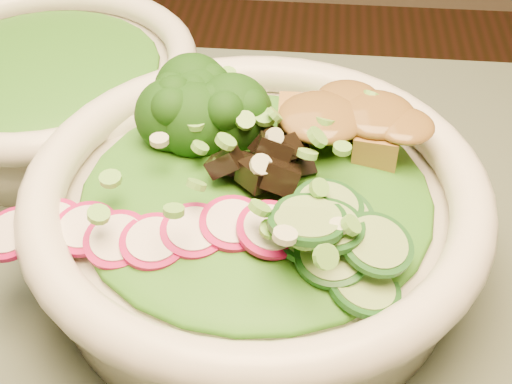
{
  "coord_description": "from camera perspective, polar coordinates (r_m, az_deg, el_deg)",
  "views": [
    {
      "loc": [
        -0.12,
        -0.24,
        1.13
      ],
      "look_at": [
        -0.15,
        0.11,
        0.82
      ],
      "focal_mm": 50.0,
      "sensor_mm": 36.0,
      "label": 1
    }
  ],
  "objects": [
    {
      "name": "scallion_garnish",
      "position": [
        0.45,
        0.0,
        2.79
      ],
      "size": [
        0.22,
        0.22,
        0.03
      ],
      "primitive_type": null,
      "color": "#68B540",
      "rests_on": "salad_bowl"
    },
    {
      "name": "side_lettuce",
      "position": [
        0.64,
        -16.71,
        9.79
      ],
      "size": [
        0.18,
        0.18,
        0.02
      ],
      "primitive_type": "ellipsoid",
      "color": "#2B6916",
      "rests_on": "side_bowl"
    },
    {
      "name": "radish_slices",
      "position": [
        0.44,
        -7.95,
        -3.48
      ],
      "size": [
        0.13,
        0.08,
        0.02
      ],
      "primitive_type": null,
      "rotation": [
        0.0,
        0.0,
        -0.33
      ],
      "color": "#A70C4A",
      "rests_on": "salad_bowl"
    },
    {
      "name": "lettuce_bed",
      "position": [
        0.47,
        0.0,
        0.09
      ],
      "size": [
        0.23,
        0.23,
        0.03
      ],
      "primitive_type": "ellipsoid",
      "color": "#2B6916",
      "rests_on": "salad_bowl"
    },
    {
      "name": "tofu_cubes",
      "position": [
        0.5,
        7.0,
        4.48
      ],
      "size": [
        0.12,
        0.1,
        0.04
      ],
      "primitive_type": null,
      "rotation": [
        0.0,
        0.0,
        -0.33
      ],
      "color": "#A87D38",
      "rests_on": "salad_bowl"
    },
    {
      "name": "broccoli_florets",
      "position": [
        0.5,
        -5.01,
        6.04
      ],
      "size": [
        0.11,
        0.11,
        0.05
      ],
      "primitive_type": null,
      "rotation": [
        0.0,
        0.0,
        -0.33
      ],
      "color": "black",
      "rests_on": "salad_bowl"
    },
    {
      "name": "mushroom_heap",
      "position": [
        0.47,
        1.4,
        2.32
      ],
      "size": [
        0.1,
        0.1,
        0.05
      ],
      "primitive_type": null,
      "rotation": [
        0.0,
        0.0,
        -0.33
      ],
      "color": "black",
      "rests_on": "salad_bowl"
    },
    {
      "name": "salad_bowl",
      "position": [
        0.49,
        0.0,
        -1.92
      ],
      "size": [
        0.31,
        0.31,
        0.08
      ],
      "rotation": [
        0.0,
        0.0,
        -0.33
      ],
      "color": "silver",
      "rests_on": "dining_table"
    },
    {
      "name": "cucumber_slices",
      "position": [
        0.42,
        5.82,
        -4.05
      ],
      "size": [
        0.1,
        0.1,
        0.04
      ],
      "primitive_type": null,
      "rotation": [
        0.0,
        0.0,
        -0.33
      ],
      "color": "#7AAA5E",
      "rests_on": "salad_bowl"
    },
    {
      "name": "side_bowl",
      "position": [
        0.65,
        -16.38,
        8.34
      ],
      "size": [
        0.26,
        0.26,
        0.07
      ],
      "rotation": [
        0.0,
        0.0,
        0.39
      ],
      "color": "silver",
      "rests_on": "dining_table"
    },
    {
      "name": "peanut_sauce",
      "position": [
        0.49,
        7.14,
        5.88
      ],
      "size": [
        0.08,
        0.06,
        0.02
      ],
      "primitive_type": "ellipsoid",
      "color": "brown",
      "rests_on": "tofu_cubes"
    }
  ]
}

